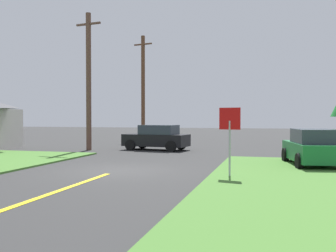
# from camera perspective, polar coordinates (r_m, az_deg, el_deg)

# --- Properties ---
(ground_plane) EXTENTS (120.00, 120.00, 0.00)m
(ground_plane) POSITION_cam_1_polar(r_m,az_deg,el_deg) (15.60, -7.41, -6.53)
(ground_plane) COLOR #2F2F2F
(stop_sign) EXTENTS (0.75, 0.22, 2.46)m
(stop_sign) POSITION_cam_1_polar(r_m,az_deg,el_deg) (13.58, 9.12, -0.36)
(stop_sign) COLOR #9EA0A8
(stop_sign) RESTS_ON ground
(car_approaching_junction) EXTENTS (4.36, 2.41, 1.62)m
(car_approaching_junction) POSITION_cam_1_polar(r_m,az_deg,el_deg) (24.90, -1.68, -1.72)
(car_approaching_junction) COLOR black
(car_approaching_junction) RESTS_ON ground
(car_on_crossroad) EXTENTS (2.47, 4.12, 1.62)m
(car_on_crossroad) POSITION_cam_1_polar(r_m,az_deg,el_deg) (17.78, 20.58, -3.04)
(car_on_crossroad) COLOR #196B33
(car_on_crossroad) RESTS_ON ground
(utility_pole_mid) EXTENTS (1.80, 0.40, 8.77)m
(utility_pole_mid) POSITION_cam_1_polar(r_m,az_deg,el_deg) (25.36, -11.66, 6.63)
(utility_pole_mid) COLOR brown
(utility_pole_mid) RESTS_ON ground
(utility_pole_far) EXTENTS (1.78, 0.51, 9.44)m
(utility_pole_far) POSITION_cam_1_polar(r_m,az_deg,el_deg) (34.99, -3.71, 5.72)
(utility_pole_far) COLOR brown
(utility_pole_far) RESTS_ON ground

